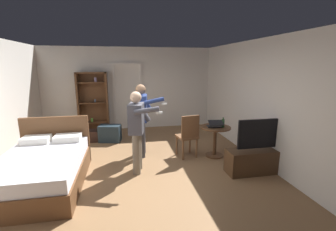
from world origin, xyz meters
The scene contains 15 objects.
ground_plane centered at (0.00, 0.00, 0.00)m, with size 7.34×7.34×0.00m, color olive.
wall_back centered at (0.00, 3.40, 1.30)m, with size 5.57×0.12×2.61m, color silver.
wall_right centered at (2.72, 0.00, 1.30)m, with size 0.12×6.91×2.61m, color silver.
doorway_frame centered at (-0.05, 3.32, 1.22)m, with size 0.93×0.08×2.13m.
bed centered at (-1.61, -0.10, 0.30)m, with size 1.33×2.05×1.02m.
bookshelf centered at (-1.12, 3.17, 1.00)m, with size 0.91×0.32×1.85m.
tv_flatscreen centered at (2.36, -0.39, 0.30)m, with size 1.28×0.40×1.07m.
side_table centered at (1.82, 0.54, 0.48)m, with size 0.68×0.68×0.70m.
laptop centered at (1.79, 0.50, 0.75)m, with size 0.36×0.36×0.17m.
bottle_on_table centered at (1.96, 0.46, 0.80)m, with size 0.06×0.06×0.23m.
wooden_chair centered at (1.20, 0.59, 0.54)m, with size 0.49×0.49×0.99m.
person_blue_shirt centered at (0.05, 0.09, 0.91)m, with size 0.62×0.67×1.59m.
person_striped_shirt centered at (0.20, 0.91, 0.96)m, with size 0.69×0.69×1.65m.
suitcase_dark centered at (-0.59, 2.07, 0.23)m, with size 0.57×0.35×0.45m, color #1E2D38.
suitcase_small centered at (-0.94, 2.20, 0.15)m, with size 0.54×0.37×0.30m, color black.
Camera 1 is at (-0.19, -4.20, 2.08)m, focal length 24.74 mm.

